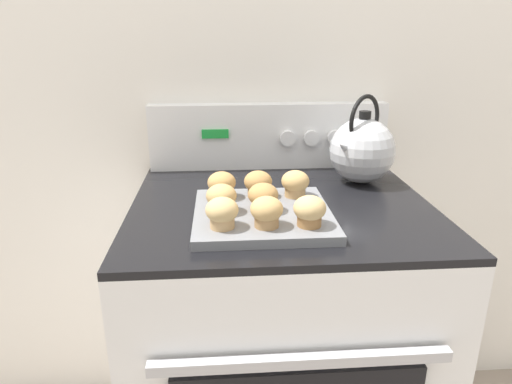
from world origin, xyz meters
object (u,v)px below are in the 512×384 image
Objects in this scene: tea_kettle at (362,150)px; muffin_r0_c2 at (310,211)px; muffin_r0_c0 at (222,212)px; muffin_pan at (262,215)px; muffin_r2_c0 at (222,185)px; muffin_r0_c1 at (267,212)px; muffin_r1_c1 at (263,197)px; muffin_r1_c0 at (221,198)px; muffin_r2_c1 at (258,184)px; muffin_r2_c2 at (295,183)px; stove_range at (278,345)px.

muffin_r0_c2 is at bearing -121.52° from tea_kettle.
tea_kettle is (0.40, 0.35, 0.04)m from muffin_r0_c0.
muffin_pan is at bearing -140.10° from tea_kettle.
muffin_r0_c1 is at bearing -63.17° from muffin_r2_c0.
muffin_pan is 4.51× the size of muffin_r1_c1.
muffin_r1_c0 is at bearing 136.85° from muffin_r0_c1.
tea_kettle reaches higher than muffin_r1_c0.
muffin_pan is 4.51× the size of muffin_r0_c2.
muffin_r2_c2 is at bearing -2.28° from muffin_r2_c1.
tea_kettle reaches higher than muffin_r0_c1.
muffin_r0_c1 is 1.00× the size of muffin_r2_c2.
muffin_r0_c0 is 1.00× the size of muffin_r0_c1.
muffin_r1_c0 is at bearing 90.55° from muffin_r0_c0.
muffin_r1_c0 is 0.48m from tea_kettle.
muffin_r0_c1 is (-0.06, -0.20, 0.50)m from stove_range.
muffin_r0_c2 is (0.03, -0.21, 0.50)m from stove_range.
stove_range is at bearing 63.11° from muffin_pan.
muffin_r0_c1 is 0.21m from muffin_r2_c0.
muffin_r0_c0 is (-0.09, -0.09, 0.04)m from muffin_pan.
muffin_r2_c2 is at bearing -1.00° from muffin_r2_c0.
muffin_r0_c0 is (-0.15, -0.20, 0.50)m from stove_range.
muffin_r1_c0 is 1.00× the size of muffin_r1_c1.
stove_range is 2.84× the size of muffin_pan.
muffin_pan is 0.14m from muffin_r0_c2.
muffin_r0_c2 is 0.18m from muffin_r2_c2.
tea_kettle is at bearing 48.66° from muffin_r0_c1.
muffin_r0_c0 is at bearing -136.07° from muffin_pan.
muffin_r0_c0 is at bearing -137.39° from muffin_r1_c1.
muffin_r1_c0 is at bearing -178.38° from muffin_pan.
muffin_r0_c1 and muffin_r1_c0 have the same top height.
stove_range is 12.80× the size of muffin_r1_c0.
stove_range is 0.52m from muffin_r1_c1.
muffin_r0_c2 is 0.21m from muffin_r1_c0.
stove_range is 0.61m from tea_kettle.
muffin_r0_c0 is 0.13m from muffin_r1_c1.
muffin_r0_c0 is 1.00× the size of muffin_r2_c0.
muffin_r1_c0 is 1.00× the size of muffin_r2_c2.
muffin_pan is 0.10m from muffin_r1_c0.
muffin_r2_c2 is at bearing 45.12° from muffin_pan.
muffin_r0_c1 and muffin_r2_c0 have the same top height.
muffin_r2_c0 is 0.18m from muffin_r2_c2.
muffin_r0_c2 and muffin_r1_c0 have the same top height.
muffin_r2_c0 is 0.28× the size of tea_kettle.
muffin_r1_c0 and muffin_r2_c0 have the same top height.
muffin_r0_c2 is at bearing -89.47° from muffin_r2_c2.
muffin_r1_c1 is (-0.09, 0.09, 0.00)m from muffin_r0_c2.
muffin_r0_c2 is 1.00× the size of muffin_r1_c1.
stove_range is at bearing 53.40° from muffin_r0_c0.
muffin_r0_c1 reaches higher than stove_range.
tea_kettle is at bearing 39.90° from muffin_pan.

